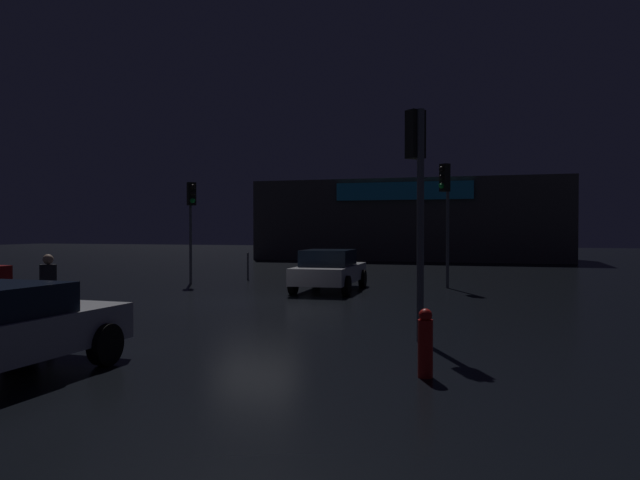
{
  "coord_description": "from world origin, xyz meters",
  "views": [
    {
      "loc": [
        7.06,
        -16.89,
        2.16
      ],
      "look_at": [
        1.33,
        2.15,
        1.81
      ],
      "focal_mm": 34.71,
      "sensor_mm": 36.0,
      "label": 1
    }
  ],
  "objects_px": {
    "pedestrian": "(48,287)",
    "fire_hydrant": "(425,343)",
    "store_building": "(412,220)",
    "traffic_signal_cross_right": "(191,206)",
    "traffic_signal_cross_left": "(445,195)",
    "car_far": "(329,270)",
    "traffic_signal_main": "(417,176)"
  },
  "relations": [
    {
      "from": "pedestrian",
      "to": "fire_hydrant",
      "type": "relative_size",
      "value": 1.62
    },
    {
      "from": "store_building",
      "to": "traffic_signal_cross_right",
      "type": "xyz_separation_m",
      "value": [
        -5.43,
        -22.65,
        0.27
      ]
    },
    {
      "from": "traffic_signal_cross_right",
      "to": "store_building",
      "type": "bearing_deg",
      "value": 76.52
    },
    {
      "from": "traffic_signal_cross_left",
      "to": "fire_hydrant",
      "type": "height_order",
      "value": "traffic_signal_cross_left"
    },
    {
      "from": "traffic_signal_cross_left",
      "to": "fire_hydrant",
      "type": "xyz_separation_m",
      "value": [
        1.01,
        -13.91,
        -2.93
      ]
    },
    {
      "from": "store_building",
      "to": "traffic_signal_cross_left",
      "type": "distance_m",
      "value": 22.09
    },
    {
      "from": "traffic_signal_cross_left",
      "to": "pedestrian",
      "type": "height_order",
      "value": "traffic_signal_cross_left"
    },
    {
      "from": "car_far",
      "to": "pedestrian",
      "type": "xyz_separation_m",
      "value": [
        -3.29,
        -10.05,
        0.21
      ]
    },
    {
      "from": "traffic_signal_main",
      "to": "fire_hydrant",
      "type": "bearing_deg",
      "value": -79.69
    },
    {
      "from": "traffic_signal_cross_right",
      "to": "traffic_signal_cross_left",
      "type": "bearing_deg",
      "value": 5.86
    },
    {
      "from": "traffic_signal_cross_left",
      "to": "car_far",
      "type": "height_order",
      "value": "traffic_signal_cross_left"
    },
    {
      "from": "traffic_signal_main",
      "to": "car_far",
      "type": "xyz_separation_m",
      "value": [
        -4.27,
        8.83,
        -2.46
      ]
    },
    {
      "from": "pedestrian",
      "to": "store_building",
      "type": "bearing_deg",
      "value": 85.39
    },
    {
      "from": "traffic_signal_cross_left",
      "to": "fire_hydrant",
      "type": "relative_size",
      "value": 4.51
    },
    {
      "from": "pedestrian",
      "to": "traffic_signal_cross_right",
      "type": "bearing_deg",
      "value": 103.61
    },
    {
      "from": "store_building",
      "to": "traffic_signal_cross_right",
      "type": "relative_size",
      "value": 5.36
    },
    {
      "from": "traffic_signal_main",
      "to": "traffic_signal_cross_right",
      "type": "distance_m",
      "value": 14.3
    },
    {
      "from": "pedestrian",
      "to": "fire_hydrant",
      "type": "xyz_separation_m",
      "value": [
        8.1,
        -1.73,
        -0.45
      ]
    },
    {
      "from": "store_building",
      "to": "pedestrian",
      "type": "height_order",
      "value": "store_building"
    },
    {
      "from": "traffic_signal_main",
      "to": "fire_hydrant",
      "type": "distance_m",
      "value": 4.03
    },
    {
      "from": "traffic_signal_cross_right",
      "to": "fire_hydrant",
      "type": "relative_size",
      "value": 3.98
    },
    {
      "from": "traffic_signal_cross_right",
      "to": "pedestrian",
      "type": "bearing_deg",
      "value": -76.39
    },
    {
      "from": "traffic_signal_cross_left",
      "to": "traffic_signal_cross_right",
      "type": "bearing_deg",
      "value": -174.14
    },
    {
      "from": "traffic_signal_main",
      "to": "traffic_signal_cross_right",
      "type": "xyz_separation_m",
      "value": [
        -10.27,
        9.95,
        -0.13
      ]
    },
    {
      "from": "car_far",
      "to": "pedestrian",
      "type": "bearing_deg",
      "value": -108.14
    },
    {
      "from": "traffic_signal_cross_right",
      "to": "car_far",
      "type": "distance_m",
      "value": 6.53
    },
    {
      "from": "traffic_signal_cross_left",
      "to": "traffic_signal_cross_right",
      "type": "relative_size",
      "value": 1.13
    },
    {
      "from": "pedestrian",
      "to": "car_far",
      "type": "bearing_deg",
      "value": 71.86
    },
    {
      "from": "car_far",
      "to": "pedestrian",
      "type": "distance_m",
      "value": 10.58
    },
    {
      "from": "traffic_signal_cross_left",
      "to": "car_far",
      "type": "bearing_deg",
      "value": -150.77
    },
    {
      "from": "pedestrian",
      "to": "traffic_signal_cross_left",
      "type": "bearing_deg",
      "value": 59.78
    },
    {
      "from": "fire_hydrant",
      "to": "store_building",
      "type": "bearing_deg",
      "value": 98.59
    }
  ]
}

